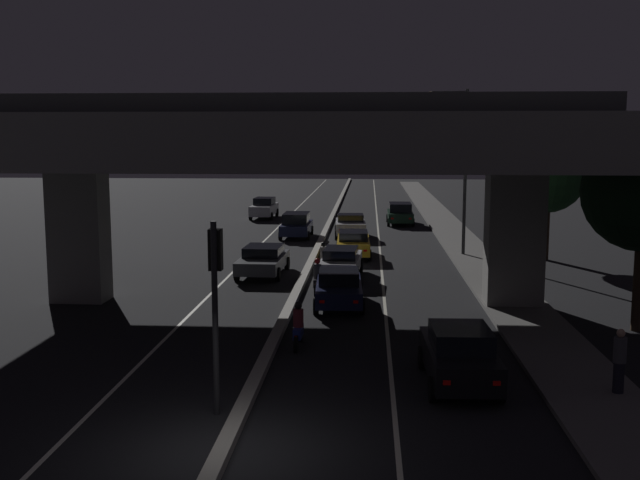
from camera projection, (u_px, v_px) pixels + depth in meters
The scene contains 22 objects.
ground_plane at pixel (224, 453), 15.26m from camera, with size 200.00×200.00×0.00m, color black.
lane_line_left_inner at pixel (272, 233), 50.08m from camera, with size 0.12×126.00×0.00m, color beige.
lane_line_right_inner at pixel (378, 234), 49.62m from camera, with size 0.12×126.00×0.00m, color beige.
median_divider at pixel (325, 232), 49.84m from camera, with size 0.35×126.00×0.22m, color gray.
sidewalk_right at pixel (467, 249), 42.37m from camera, with size 2.51×126.00×0.14m, color #5B5956.
elevated_overpass at pixel (292, 146), 28.11m from camera, with size 24.30×12.72×8.03m.
traffic_light_left_of_median at pixel (215, 283), 17.08m from camera, with size 0.30×0.49×4.52m.
street_lamp at pixel (460, 160), 39.61m from camera, with size 2.24×0.32×8.88m.
car_black_lead at pixel (459, 355), 19.32m from camera, with size 1.92×4.05×1.58m.
car_dark_blue_second at pixel (339, 288), 28.42m from camera, with size 2.00×4.40×1.40m.
car_white_third at pixel (341, 262), 34.07m from camera, with size 1.99×4.52×1.41m.
car_taxi_yellow_fourth at pixel (353, 243), 40.12m from camera, with size 1.95×4.47×1.41m.
car_white_fifth at pixel (350, 225), 47.90m from camera, with size 2.16×4.12×1.50m.
car_dark_green_sixth at pixel (400, 213), 55.02m from camera, with size 1.96×4.30×1.57m.
car_grey_lead_oncoming at pixel (263, 260), 34.87m from camera, with size 2.16×4.60×1.34m.
car_dark_blue_second_oncoming at pixel (296, 225), 47.81m from camera, with size 1.94×4.26×1.58m.
car_white_third_oncoming at pixel (264, 208), 59.15m from camera, with size 1.93×4.45×1.62m.
motorcycle_blue_filtering_near at pixel (298, 328), 22.85m from camera, with size 0.33×1.76×1.43m.
motorcycle_black_filtering_mid at pixel (317, 279), 30.63m from camera, with size 0.33×1.82×1.48m.
motorcycle_white_filtering_far at pixel (324, 259), 35.63m from camera, with size 0.32×1.95×1.45m.
pedestrian_on_sidewalk at pixel (619, 361), 18.35m from camera, with size 0.31×0.31×1.61m.
roadside_tree_kerbside_mid at pixel (547, 174), 38.65m from camera, with size 4.09×4.09×6.57m.
Camera 1 is at (2.92, -14.36, 6.40)m, focal length 42.00 mm.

